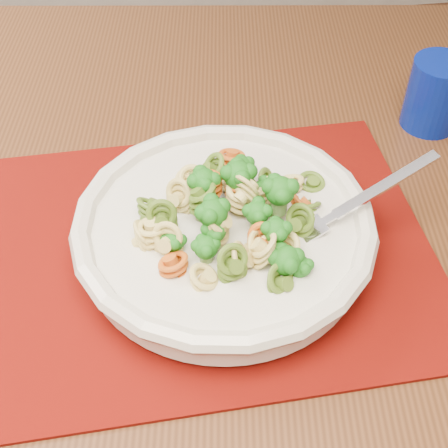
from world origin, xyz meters
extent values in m
cube|color=#4C2A15|center=(0.25, 0.19, 0.77)|extent=(1.35, 0.97, 0.04)
cube|color=#580B03|center=(0.31, 0.08, 0.79)|extent=(0.45, 0.36, 0.00)
cylinder|color=beige|center=(0.33, 0.07, 0.79)|extent=(0.12, 0.12, 0.01)
cylinder|color=beige|center=(0.33, 0.07, 0.81)|extent=(0.27, 0.27, 0.03)
torus|color=beige|center=(0.33, 0.07, 0.83)|extent=(0.29, 0.29, 0.02)
cylinder|color=navy|center=(0.60, 0.25, 0.83)|extent=(0.07, 0.07, 0.08)
camera|label=1|loc=(0.27, -0.33, 1.25)|focal=50.00mm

